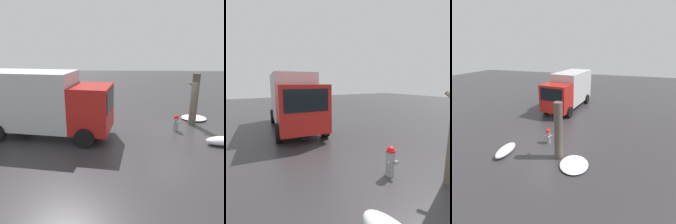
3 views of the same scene
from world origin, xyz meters
The scene contains 4 objects.
ground_plane centered at (0.00, 0.00, 0.00)m, with size 60.00×60.00×0.00m, color #333033.
fire_hydrant centered at (0.00, 0.00, 0.46)m, with size 0.36×0.45×0.90m.
delivery_truck centered at (6.85, 0.85, 1.75)m, with size 6.74×3.08×3.24m.
pedestrian centered at (4.42, 1.11, 0.89)m, with size 0.35×0.35×1.63m.
Camera 2 is at (-3.37, 3.72, 2.72)m, focal length 28.00 mm.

